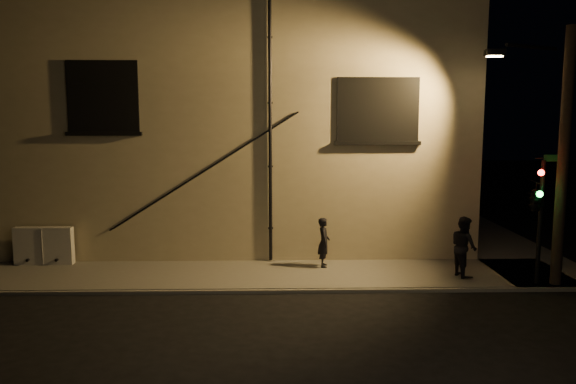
{
  "coord_description": "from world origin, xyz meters",
  "views": [
    {
      "loc": [
        -1.66,
        -14.83,
        4.81
      ],
      "look_at": [
        -1.27,
        1.8,
        2.53
      ],
      "focal_mm": 35.0,
      "sensor_mm": 36.0,
      "label": 1
    }
  ],
  "objects_px": {
    "utility_cabinet": "(44,246)",
    "pedestrian_a": "(324,242)",
    "pedestrian_b": "(464,246)",
    "traffic_signal": "(536,198)",
    "streetlamp_pole": "(559,152)"
  },
  "relations": [
    {
      "from": "pedestrian_a",
      "to": "streetlamp_pole",
      "type": "bearing_deg",
      "value": -104.84
    },
    {
      "from": "utility_cabinet",
      "to": "traffic_signal",
      "type": "relative_size",
      "value": 0.5
    },
    {
      "from": "utility_cabinet",
      "to": "pedestrian_b",
      "type": "relative_size",
      "value": 1.02
    },
    {
      "from": "streetlamp_pole",
      "to": "traffic_signal",
      "type": "bearing_deg",
      "value": -169.11
    },
    {
      "from": "traffic_signal",
      "to": "streetlamp_pole",
      "type": "relative_size",
      "value": 0.5
    },
    {
      "from": "pedestrian_b",
      "to": "streetlamp_pole",
      "type": "bearing_deg",
      "value": -121.19
    },
    {
      "from": "utility_cabinet",
      "to": "traffic_signal",
      "type": "height_order",
      "value": "traffic_signal"
    },
    {
      "from": "pedestrian_a",
      "to": "pedestrian_b",
      "type": "distance_m",
      "value": 4.17
    },
    {
      "from": "pedestrian_a",
      "to": "traffic_signal",
      "type": "height_order",
      "value": "traffic_signal"
    },
    {
      "from": "utility_cabinet",
      "to": "pedestrian_a",
      "type": "bearing_deg",
      "value": -3.18
    },
    {
      "from": "utility_cabinet",
      "to": "streetlamp_pole",
      "type": "distance_m",
      "value": 15.59
    },
    {
      "from": "pedestrian_a",
      "to": "traffic_signal",
      "type": "relative_size",
      "value": 0.43
    },
    {
      "from": "pedestrian_b",
      "to": "streetlamp_pole",
      "type": "xyz_separation_m",
      "value": [
        2.24,
        -0.78,
        2.81
      ]
    },
    {
      "from": "utility_cabinet",
      "to": "pedestrian_a",
      "type": "xyz_separation_m",
      "value": [
        8.84,
        -0.49,
        0.18
      ]
    },
    {
      "from": "pedestrian_a",
      "to": "traffic_signal",
      "type": "distance_m",
      "value": 6.22
    }
  ]
}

